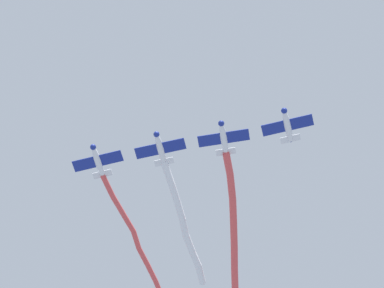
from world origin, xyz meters
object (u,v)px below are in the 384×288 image
at_px(airplane_left_wing, 160,148).
at_px(airplane_slot, 287,125).
at_px(airplane_lead, 98,161).
at_px(airplane_right_wing, 224,138).

height_order(airplane_left_wing, airplane_slot, same).
relative_size(airplane_lead, airplane_right_wing, 0.99).
relative_size(airplane_lead, airplane_left_wing, 1.00).
distance_m(airplane_left_wing, airplane_slot, 14.60).
xyz_separation_m(airplane_lead, airplane_right_wing, (14.44, 2.25, 0.00)).
height_order(airplane_lead, airplane_right_wing, same).
bearing_deg(airplane_slot, airplane_lead, -87.16).
bearing_deg(airplane_right_wing, airplane_lead, -91.96).
bearing_deg(airplane_slot, airplane_right_wing, -87.16).
xyz_separation_m(airplane_right_wing, airplane_slot, (7.21, 1.12, 0.30)).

